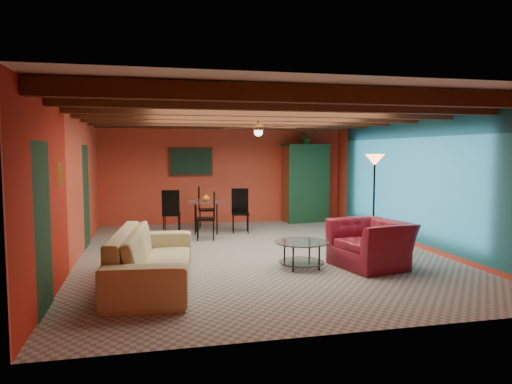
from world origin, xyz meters
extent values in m
cube|color=gray|center=(0.00, 0.00, 0.00)|extent=(6.50, 8.00, 0.01)
cube|color=silver|center=(0.00, 0.00, 2.70)|extent=(6.50, 8.00, 0.01)
cube|color=#D34A30|center=(0.00, 4.00, 1.35)|extent=(6.50, 0.02, 2.70)
cube|color=#A31F12|center=(-3.25, 0.00, 1.35)|extent=(0.02, 8.00, 2.70)
cube|color=#2A7A7A|center=(3.25, 0.00, 1.35)|extent=(0.02, 8.00, 2.70)
imported|color=tan|center=(-1.96, -1.61, 0.39)|extent=(1.33, 2.79, 0.79)
imported|color=maroon|center=(1.59, -1.41, 0.39)|extent=(1.27, 1.39, 0.77)
cube|color=brown|center=(2.20, 3.70, 1.03)|extent=(1.24, 0.73, 2.05)
cube|color=black|center=(-0.90, 3.96, 1.65)|extent=(1.05, 0.03, 0.65)
imported|color=#26661E|center=(2.20, 3.70, 2.30)|extent=(0.54, 0.50, 0.50)
imported|color=orange|center=(-0.69, 2.43, 1.14)|extent=(0.22, 0.22, 0.18)
camera|label=1|loc=(-2.00, -8.50, 1.93)|focal=33.00mm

